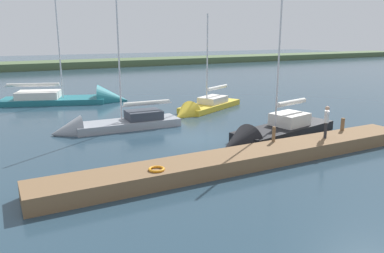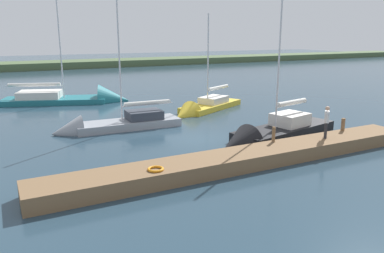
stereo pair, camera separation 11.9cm
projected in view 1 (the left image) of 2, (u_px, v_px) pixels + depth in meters
name	position (u px, v px, depth m)	size (l,w,h in m)	color
ground_plane	(199.00, 139.00, 21.99)	(200.00, 200.00, 0.00)	#263D4C
far_shoreline	(56.00, 68.00, 67.82)	(180.00, 8.00, 2.40)	#4C603D
dock_pier	(249.00, 158.00, 17.68)	(19.63, 1.94, 0.67)	brown
mooring_post_near	(274.00, 134.00, 18.98)	(0.17, 0.17, 0.78)	brown
mooring_post_far	(343.00, 124.00, 21.21)	(0.21, 0.21, 0.71)	brown
life_ring_buoy	(157.00, 169.00, 15.07)	(0.66, 0.66, 0.10)	orange
sailboat_behind_pier	(201.00, 110.00, 29.96)	(7.88, 5.39, 8.49)	gold
sailboat_far_left	(270.00, 136.00, 21.97)	(9.05, 4.03, 10.29)	black
sailboat_mid_channel	(81.00, 100.00, 33.82)	(11.23, 6.30, 12.51)	#1E6B75
sailboat_far_right	(109.00, 127.00, 24.07)	(8.16, 2.30, 8.86)	gray
person_on_dock	(326.00, 120.00, 19.58)	(0.48, 0.48, 1.68)	#28282D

